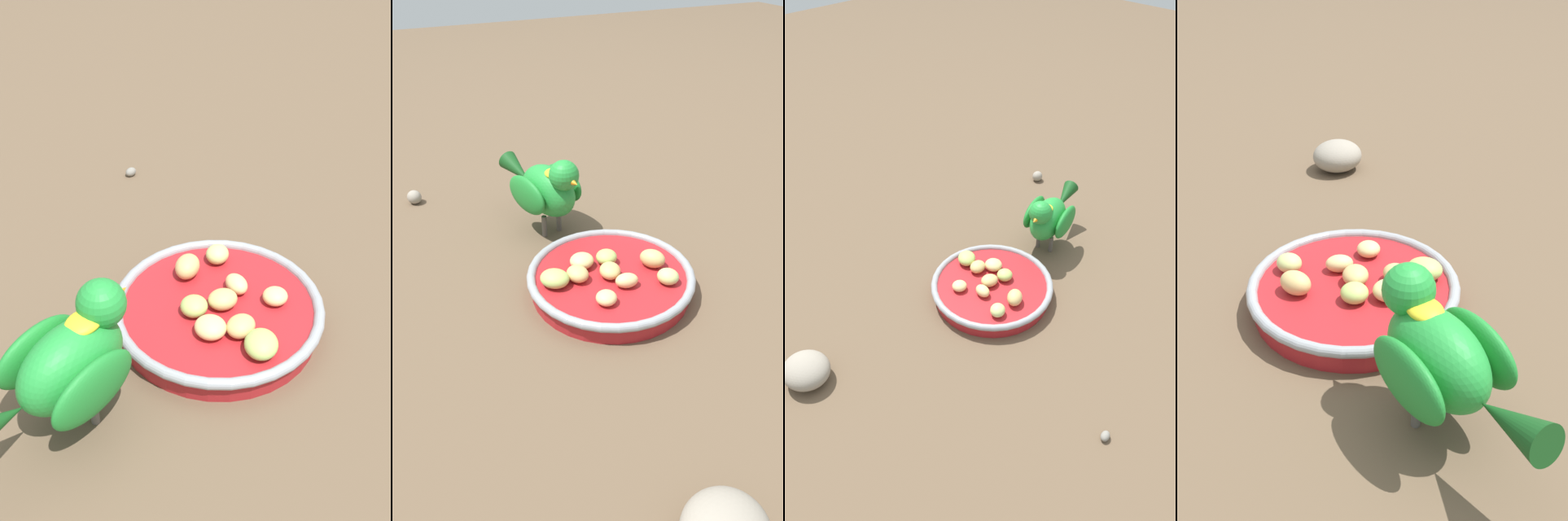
# 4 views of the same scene
# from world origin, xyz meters

# --- Properties ---
(ground_plane) EXTENTS (4.00, 4.00, 0.00)m
(ground_plane) POSITION_xyz_m (0.00, 0.00, 0.00)
(ground_plane) COLOR brown
(feeding_bowl) EXTENTS (0.22, 0.22, 0.03)m
(feeding_bowl) POSITION_xyz_m (-0.02, -0.03, 0.02)
(feeding_bowl) COLOR #AD1E23
(feeding_bowl) RESTS_ON ground_plane
(apple_piece_0) EXTENTS (0.03, 0.04, 0.02)m
(apple_piece_0) POSITION_xyz_m (-0.03, -0.03, 0.03)
(apple_piece_0) COLOR tan
(apple_piece_0) RESTS_ON feeding_bowl
(apple_piece_1) EXTENTS (0.04, 0.04, 0.02)m
(apple_piece_1) POSITION_xyz_m (0.03, -0.07, 0.03)
(apple_piece_1) COLOR #C6D17A
(apple_piece_1) RESTS_ON feeding_bowl
(apple_piece_2) EXTENTS (0.04, 0.04, 0.02)m
(apple_piece_2) POSITION_xyz_m (0.04, -0.03, 0.04)
(apple_piece_2) COLOR tan
(apple_piece_2) RESTS_ON feeding_bowl
(apple_piece_3) EXTENTS (0.04, 0.04, 0.02)m
(apple_piece_3) POSITION_xyz_m (-0.05, 0.01, 0.03)
(apple_piece_3) COLOR #E5C67F
(apple_piece_3) RESTS_ON feeding_bowl
(apple_piece_4) EXTENTS (0.05, 0.05, 0.02)m
(apple_piece_4) POSITION_xyz_m (-0.10, -0.02, 0.04)
(apple_piece_4) COLOR #B2CC66
(apple_piece_4) RESTS_ON feeding_bowl
(apple_piece_5) EXTENTS (0.03, 0.03, 0.02)m
(apple_piece_5) POSITION_xyz_m (-0.02, -0.06, 0.03)
(apple_piece_5) COLOR #E5C67F
(apple_piece_5) RESTS_ON feeding_bowl
(apple_piece_6) EXTENTS (0.03, 0.04, 0.02)m
(apple_piece_6) POSITION_xyz_m (-0.07, -0.02, 0.03)
(apple_piece_6) COLOR tan
(apple_piece_6) RESTS_ON feeding_bowl
(apple_piece_7) EXTENTS (0.03, 0.03, 0.02)m
(apple_piece_7) POSITION_xyz_m (-0.05, -0.07, 0.03)
(apple_piece_7) COLOR #E5C67F
(apple_piece_7) RESTS_ON feeding_bowl
(apple_piece_8) EXTENTS (0.04, 0.04, 0.02)m
(apple_piece_8) POSITION_xyz_m (-0.02, -0.00, 0.03)
(apple_piece_8) COLOR #B2CC66
(apple_piece_8) RESTS_ON feeding_bowl
(parrot) EXTENTS (0.10, 0.19, 0.13)m
(parrot) POSITION_xyz_m (-0.04, 0.15, 0.08)
(parrot) COLOR #59544C
(parrot) RESTS_ON ground_plane
(pebble_0) EXTENTS (0.03, 0.03, 0.02)m
(pebble_0) POSITION_xyz_m (-0.21, 0.33, 0.01)
(pebble_0) COLOR gray
(pebble_0) RESTS_ON ground_plane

